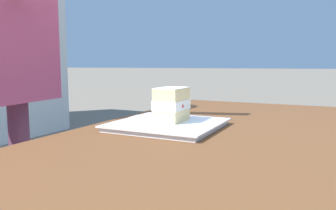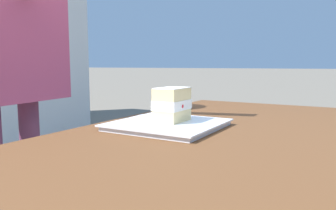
# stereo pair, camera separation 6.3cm
# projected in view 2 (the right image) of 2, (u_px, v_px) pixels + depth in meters

# --- Properties ---
(patio_table) EXTENTS (1.64, 0.86, 0.72)m
(patio_table) POSITION_uv_depth(u_px,v_px,m) (228.00, 193.00, 0.65)
(patio_table) COLOR brown
(patio_table) RESTS_ON ground
(dessert_plate) EXTENTS (0.27, 0.27, 0.02)m
(dessert_plate) POSITION_uv_depth(u_px,v_px,m) (168.00, 125.00, 0.87)
(dessert_plate) COLOR white
(dessert_plate) RESTS_ON patio_table
(cake_slice) EXTENTS (0.10, 0.08, 0.09)m
(cake_slice) POSITION_uv_depth(u_px,v_px,m) (172.00, 105.00, 0.88)
(cake_slice) COLOR #EAD18C
(cake_slice) RESTS_ON dessert_plate
(dessert_fork) EXTENTS (0.17, 0.04, 0.01)m
(dessert_fork) POSITION_uv_depth(u_px,v_px,m) (127.00, 120.00, 0.98)
(dessert_fork) COLOR silver
(dessert_fork) RESTS_ON patio_table
(diner_person) EXTENTS (0.43, 0.55, 1.51)m
(diner_person) POSITION_uv_depth(u_px,v_px,m) (6.00, 26.00, 1.06)
(diner_person) COLOR #5D3049
(diner_person) RESTS_ON ground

